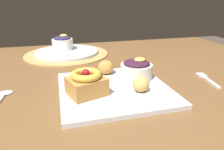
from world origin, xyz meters
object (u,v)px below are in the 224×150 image
Objects in this scene: back_plate at (67,52)px; spoon at (2,97)px; berry_ramekin at (136,69)px; fritter_middle at (141,84)px; fork at (207,79)px; front_plate at (114,89)px; fritter_front at (106,67)px; cake_slice at (86,83)px; back_ramekin at (63,43)px.

back_plate is 2.27× the size of spoon.
fritter_middle is at bearing -104.30° from berry_ramekin.
back_plate reaches higher than fork.
fork is at bearing 0.16° from front_plate.
fork is at bearing -18.76° from fritter_front.
spoon is (-0.19, -0.40, -0.01)m from back_plate.
fritter_middle is 0.36× the size of spoon.
cake_slice is 0.87× the size of spoon.
fritter_middle is at bearing -38.09° from front_plate.
fritter_middle is at bearing -70.68° from back_ramekin.
back_plate is at bearing 93.00° from cake_slice.
berry_ramekin reaches higher than back_plate.
spoon is at bearing 97.81° from fork.
back_plate is 2.28× the size of fork.
berry_ramekin is 0.78× the size of spoon.
front_plate is 3.14× the size of back_ramekin.
berry_ramekin is at bearing -36.94° from fritter_front.
front_plate is 0.31m from fork.
cake_slice is 0.47m from back_plate.
fork is at bearing -46.13° from back_plate.
back_ramekin is (-0.12, 0.36, 0.01)m from fritter_front.
front_plate is 2.38× the size of spoon.
berry_ramekin is 0.34× the size of back_plate.
fritter_front reaches higher than back_plate.
cake_slice is 0.23m from spoon.
back_plate reaches higher than front_plate.
fritter_middle is 0.51m from back_plate.
back_ramekin reaches higher than spoon.
cake_slice reaches higher than berry_ramekin.
back_plate is 0.05m from back_ramekin.
fork is 1.00× the size of spoon.
back_ramekin is at bearing 53.56° from fork.
fritter_front reaches higher than fork.
fork is at bearing 11.02° from fritter_middle.
fritter_middle is at bearing -71.00° from back_plate.
back_plate is (-0.19, 0.39, -0.03)m from berry_ramekin.
back_plate is 2.99× the size of back_ramekin.
cake_slice is at bearing -156.47° from berry_ramekin.
front_plate is at bearing -76.43° from back_plate.
back_plate is at bearing 109.00° from fritter_middle.
fork is (0.31, 0.00, -0.00)m from front_plate.
back_plate is at bearing 103.57° from front_plate.
berry_ramekin reaches higher than front_plate.
spoon is at bearing -115.65° from back_plate.
cake_slice reaches higher than back_plate.
fritter_middle is (-0.02, -0.09, -0.01)m from berry_ramekin.
back_plate is (-0.17, 0.48, -0.02)m from fritter_middle.
fritter_front is (-0.08, 0.06, -0.01)m from berry_ramekin.
front_plate is 6.63× the size of fritter_middle.
cake_slice reaches higher than fritter_front.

